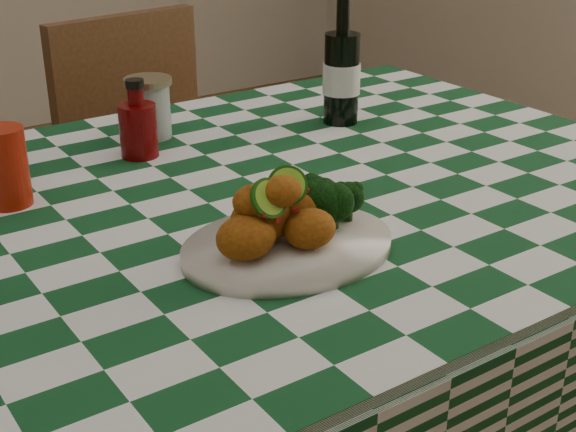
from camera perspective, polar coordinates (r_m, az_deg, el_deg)
dining_table at (r=1.45m, az=-5.04°, el=-13.46°), size 1.66×1.06×0.79m
plate at (r=1.09m, az=0.00°, el=-2.21°), size 0.32×0.26×0.02m
fried_chicken_pile at (r=1.05m, az=-0.73°, el=0.37°), size 0.15×0.11×0.10m
broccoli_side at (r=1.12m, az=3.23°, el=1.01°), size 0.09×0.09×0.06m
red_tumbler at (r=1.29m, az=-19.50°, el=3.31°), size 0.08×0.08×0.12m
ketchup_bottle at (r=1.45m, az=-10.66°, el=6.83°), size 0.09×0.09×0.14m
mason_jar at (r=1.55m, az=-9.81°, el=7.59°), size 0.10×0.10×0.11m
beer_bottle at (r=1.60m, az=3.85°, el=10.92°), size 0.09×0.09×0.25m
wooden_chair_right at (r=2.07m, az=-7.93°, el=0.70°), size 0.48×0.50×0.92m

